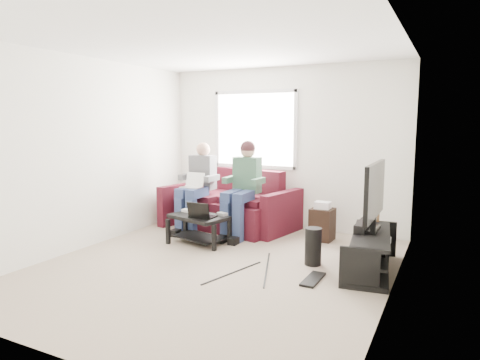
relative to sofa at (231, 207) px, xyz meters
name	(u,v)px	position (x,y,z in m)	size (l,w,h in m)	color
floor	(214,267)	(0.73, -1.80, -0.34)	(4.50, 4.50, 0.00)	tan
ceiling	(213,43)	(0.73, -1.80, 2.26)	(4.50, 4.50, 0.00)	white
wall_back	(283,148)	(0.73, 0.45, 0.96)	(4.50, 4.50, 0.00)	white
wall_front	(51,184)	(0.73, -4.05, 0.96)	(4.50, 4.50, 0.00)	white
wall_left	(87,153)	(-1.27, -1.80, 0.96)	(4.50, 4.50, 0.00)	white
wall_right	(395,167)	(2.73, -1.80, 0.96)	(4.50, 4.50, 0.00)	white
window	(255,130)	(0.23, 0.43, 1.26)	(1.48, 0.04, 1.28)	white
sofa	(231,207)	(0.00, 0.00, 0.00)	(2.21, 1.29, 0.95)	#4C1325
person_left	(197,182)	(-0.40, -0.38, 0.43)	(0.40, 0.71, 1.40)	navy
person_right	(243,181)	(0.40, -0.36, 0.49)	(0.40, 0.71, 1.44)	navy
laptop_silver	(192,184)	(-0.40, -0.53, 0.42)	(0.32, 0.22, 0.24)	silver
coffee_table	(199,223)	(0.03, -1.03, -0.04)	(0.92, 0.69, 0.41)	black
laptop_black	(203,209)	(0.15, -1.11, 0.19)	(0.34, 0.24, 0.24)	black
controller_a	(187,211)	(-0.25, -0.91, 0.09)	(0.14, 0.09, 0.04)	silver
controller_b	(199,211)	(-0.07, -0.85, 0.09)	(0.14, 0.09, 0.04)	black
controller_c	(222,214)	(0.33, -0.88, 0.09)	(0.14, 0.09, 0.04)	gray
tv_stand	(371,254)	(2.43, -1.10, -0.14)	(0.59, 1.41, 0.45)	black
tv	(374,193)	(2.42, -1.00, 0.57)	(0.12, 1.10, 0.81)	black
soundbar	(363,226)	(2.31, -1.00, 0.16)	(0.12, 0.50, 0.10)	black
drink_cup	(376,217)	(2.38, -0.47, 0.17)	(0.08, 0.08, 0.12)	#A37146
console_white	(364,258)	(2.43, -1.50, -0.07)	(0.30, 0.22, 0.06)	silver
console_grey	(375,241)	(2.43, -0.80, -0.06)	(0.34, 0.26, 0.08)	gray
console_black	(370,249)	(2.43, -1.15, -0.07)	(0.38, 0.30, 0.07)	black
subwoofer	(313,246)	(1.76, -1.20, -0.12)	(0.20, 0.20, 0.46)	black
keyboard_floor	(313,279)	(1.92, -1.70, -0.33)	(0.16, 0.47, 0.03)	black
end_table	(322,223)	(1.56, -0.07, -0.09)	(0.32, 0.32, 0.57)	black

